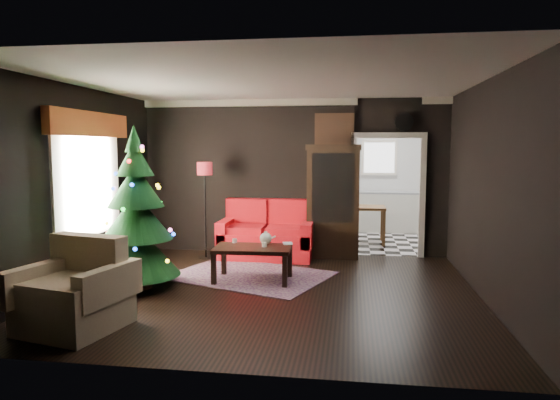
# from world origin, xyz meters

# --- Properties ---
(floor) EXTENTS (5.50, 5.50, 0.00)m
(floor) POSITION_xyz_m (0.00, 0.00, 0.00)
(floor) COLOR black
(floor) RESTS_ON ground
(ceiling) EXTENTS (5.50, 5.50, 0.00)m
(ceiling) POSITION_xyz_m (0.00, 0.00, 2.80)
(ceiling) COLOR white
(ceiling) RESTS_ON ground
(wall_back) EXTENTS (5.50, 0.00, 5.50)m
(wall_back) POSITION_xyz_m (0.00, 2.50, 1.40)
(wall_back) COLOR black
(wall_back) RESTS_ON ground
(wall_front) EXTENTS (5.50, 0.00, 5.50)m
(wall_front) POSITION_xyz_m (0.00, -2.50, 1.40)
(wall_front) COLOR black
(wall_front) RESTS_ON ground
(wall_left) EXTENTS (0.00, 5.50, 5.50)m
(wall_left) POSITION_xyz_m (-2.75, 0.00, 1.40)
(wall_left) COLOR black
(wall_left) RESTS_ON ground
(wall_right) EXTENTS (0.00, 5.50, 5.50)m
(wall_right) POSITION_xyz_m (2.75, 0.00, 1.40)
(wall_right) COLOR black
(wall_right) RESTS_ON ground
(doorway) EXTENTS (1.10, 0.10, 2.10)m
(doorway) POSITION_xyz_m (1.70, 2.50, 1.05)
(doorway) COLOR #F4E7CE
(doorway) RESTS_ON ground
(left_window) EXTENTS (0.05, 1.60, 1.40)m
(left_window) POSITION_xyz_m (-2.71, 0.20, 1.45)
(left_window) COLOR white
(left_window) RESTS_ON wall_left
(valance) EXTENTS (0.12, 2.10, 0.35)m
(valance) POSITION_xyz_m (-2.63, 0.20, 2.27)
(valance) COLOR brown
(valance) RESTS_ON wall_left
(kitchen_floor) EXTENTS (3.00, 3.00, 0.00)m
(kitchen_floor) POSITION_xyz_m (1.70, 4.00, 0.00)
(kitchen_floor) COLOR white
(kitchen_floor) RESTS_ON ground
(kitchen_window) EXTENTS (0.70, 0.06, 0.70)m
(kitchen_window) POSITION_xyz_m (1.70, 5.45, 1.70)
(kitchen_window) COLOR white
(kitchen_window) RESTS_ON ground
(rug) EXTENTS (2.69, 2.34, 0.01)m
(rug) POSITION_xyz_m (-0.45, 0.77, 0.01)
(rug) COLOR #43303F
(rug) RESTS_ON ground
(loveseat) EXTENTS (1.70, 0.90, 1.00)m
(loveseat) POSITION_xyz_m (-0.40, 2.05, 0.50)
(loveseat) COLOR #980410
(loveseat) RESTS_ON ground
(curio_cabinet) EXTENTS (0.90, 0.45, 1.90)m
(curio_cabinet) POSITION_xyz_m (0.75, 2.27, 0.95)
(curio_cabinet) COLOR black
(curio_cabinet) RESTS_ON ground
(floor_lamp) EXTENTS (0.31, 0.31, 1.71)m
(floor_lamp) POSITION_xyz_m (-1.47, 1.92, 0.83)
(floor_lamp) COLOR black
(floor_lamp) RESTS_ON ground
(christmas_tree) EXTENTS (1.43, 1.43, 2.23)m
(christmas_tree) POSITION_xyz_m (-1.86, -0.07, 1.05)
(christmas_tree) COLOR black
(christmas_tree) RESTS_ON ground
(armchair) EXTENTS (1.17, 1.17, 0.99)m
(armchair) POSITION_xyz_m (-1.86, -1.69, 0.46)
(armchair) COLOR #D0B195
(armchair) RESTS_ON ground
(coffee_table) EXTENTS (1.13, 0.70, 0.50)m
(coffee_table) POSITION_xyz_m (-0.34, 0.48, 0.26)
(coffee_table) COLOR black
(coffee_table) RESTS_ON rug
(teapot) EXTENTS (0.22, 0.22, 0.19)m
(teapot) POSITION_xyz_m (-0.18, 0.68, 0.60)
(teapot) COLOR silver
(teapot) RESTS_ON coffee_table
(cup_a) EXTENTS (0.08, 0.08, 0.06)m
(cup_a) POSITION_xyz_m (-0.67, 0.74, 0.54)
(cup_a) COLOR silver
(cup_a) RESTS_ON coffee_table
(cup_b) EXTENTS (0.09, 0.09, 0.06)m
(cup_b) POSITION_xyz_m (-0.17, 0.50, 0.54)
(cup_b) COLOR white
(cup_b) RESTS_ON coffee_table
(book) EXTENTS (0.14, 0.04, 0.19)m
(book) POSITION_xyz_m (0.07, 0.74, 0.60)
(book) COLOR #8D6D54
(book) RESTS_ON coffee_table
(wall_clock) EXTENTS (0.32, 0.32, 0.06)m
(wall_clock) POSITION_xyz_m (1.95, 2.45, 2.38)
(wall_clock) COLOR silver
(wall_clock) RESTS_ON wall_back
(painting) EXTENTS (0.62, 0.05, 0.52)m
(painting) POSITION_xyz_m (0.75, 2.46, 2.25)
(painting) COLOR #A8693D
(painting) RESTS_ON wall_back
(kitchen_counter) EXTENTS (1.80, 0.60, 0.90)m
(kitchen_counter) POSITION_xyz_m (1.70, 5.20, 0.45)
(kitchen_counter) COLOR silver
(kitchen_counter) RESTS_ON ground
(kitchen_table) EXTENTS (0.70, 0.70, 0.75)m
(kitchen_table) POSITION_xyz_m (1.40, 3.70, 0.38)
(kitchen_table) COLOR brown
(kitchen_table) RESTS_ON ground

